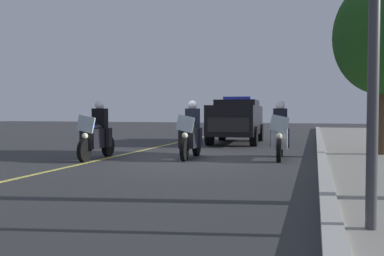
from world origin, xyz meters
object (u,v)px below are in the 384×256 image
at_px(police_motorcycle_lead_left, 97,135).
at_px(police_suv, 237,119).
at_px(police_motorcycle_lead_right, 191,135).
at_px(tree_mid_block, 383,36).
at_px(police_motorcycle_trailing, 280,135).

bearing_deg(police_motorcycle_lead_left, police_suv, 159.18).
height_order(police_motorcycle_lead_left, police_suv, police_suv).
height_order(police_motorcycle_lead_right, tree_mid_block, tree_mid_block).
relative_size(police_suv, tree_mid_block, 0.94).
xyz_separation_m(police_motorcycle_lead_right, police_suv, (-6.33, 0.21, 0.37)).
relative_size(police_motorcycle_lead_left, tree_mid_block, 0.40).
bearing_deg(police_motorcycle_lead_right, tree_mid_block, 108.39).
relative_size(police_motorcycle_lead_left, police_motorcycle_lead_right, 1.00).
distance_m(police_motorcycle_lead_left, police_motorcycle_trailing, 5.33).
bearing_deg(police_motorcycle_lead_left, police_motorcycle_trailing, 106.01).
bearing_deg(police_motorcycle_lead_left, tree_mid_block, 109.19).
distance_m(police_motorcycle_lead_right, police_motorcycle_trailing, 2.60).
bearing_deg(tree_mid_block, police_motorcycle_lead_right, -71.61).
bearing_deg(police_suv, police_motorcycle_trailing, 21.81).
xyz_separation_m(police_suv, tree_mid_block, (4.52, 5.24, 2.57)).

